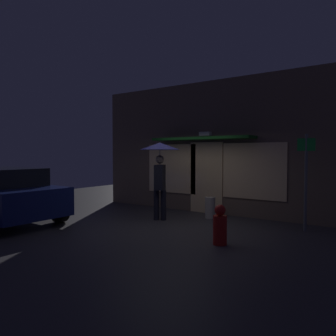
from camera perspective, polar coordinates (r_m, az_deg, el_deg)
The scene contains 7 objects.
ground_plane at distance 8.36m, azimuth -0.35°, elevation -10.16°, with size 18.00×18.00×0.00m, color #38353A.
building_facade at distance 10.16m, azimuth 7.25°, elevation 3.52°, with size 8.04×1.00×4.07m.
person_with_umbrella at distance 8.87m, azimuth -1.46°, elevation 1.56°, with size 1.11×1.11×2.15m.
parked_car at distance 9.76m, azimuth -27.65°, elevation -4.17°, with size 3.92×2.12×1.45m.
street_sign_post at distance 8.26m, azimuth 23.21°, elevation -1.33°, with size 0.40×0.07×2.30m.
sidewalk_bollard at distance 9.32m, azimuth 7.48°, elevation -6.98°, with size 0.29×0.29×0.60m, color #B2A899.
fire_hydrant at distance 6.68m, azimuth 9.19°, elevation -10.13°, with size 0.28×0.28×0.81m.
Camera 1 is at (4.68, -6.68, 1.83)m, focal length 34.42 mm.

